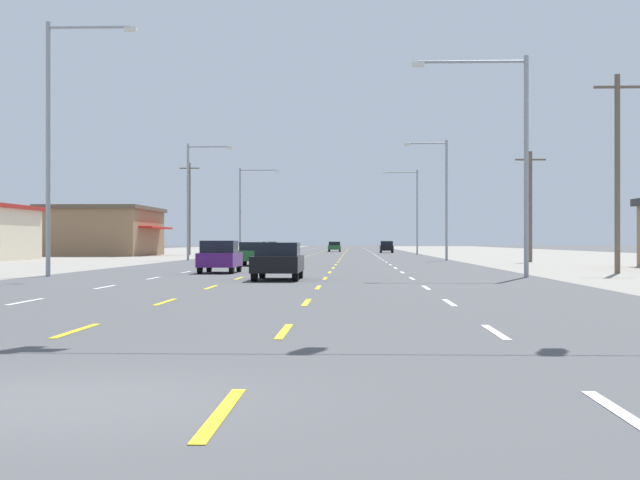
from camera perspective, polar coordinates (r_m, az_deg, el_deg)
The scene contains 21 objects.
ground_plane at distance 74.81m, azimuth -0.19°, elevation -1.23°, with size 572.00×572.00×0.00m, color #4C4C4F.
lot_apron_left at distance 79.71m, azimuth -18.26°, elevation -1.16°, with size 28.00×440.00×0.01m, color gray.
lot_apron_right at distance 77.88m, azimuth 18.33°, elevation -1.18°, with size 28.00×440.00×0.01m, color gray.
lane_markings at distance 113.29m, azimuth 0.57°, elevation -0.84°, with size 10.64×227.60×0.01m.
signal_span_wire at distance 18.50m, azimuth -7.07°, elevation 12.02°, with size 25.87×0.53×8.92m.
sedan_center_turn_nearest at distance 37.00m, azimuth -2.54°, elevation -1.24°, with size 1.80×4.50×1.46m.
hatchback_inner_left_near at distance 45.35m, azimuth -6.05°, elevation -0.99°, with size 1.72×3.90×1.54m.
sedan_inner_left_mid at distance 58.81m, azimuth -3.98°, elevation -0.81°, with size 1.80×4.50×1.46m.
sedan_far_left_midfar at distance 110.36m, azimuth -3.03°, elevation -0.47°, with size 1.80×4.50×1.46m.
hatchback_far_right_far at distance 124.31m, azimuth 4.02°, elevation -0.41°, with size 1.72×3.90×1.54m.
sedan_center_turn_farther at distance 136.69m, azimuth 0.88°, elevation -0.39°, with size 1.80×4.50×1.46m.
storefront_left_row_2 at distance 103.32m, azimuth -12.85°, elevation 0.53°, with size 11.53×15.98×5.16m.
streetlight_left_row_0 at distance 42.23m, azimuth -15.59°, elevation 6.32°, with size 3.91×0.26×10.90m.
streetlight_right_row_0 at distance 40.74m, azimuth 11.53°, elevation 5.55°, with size 4.89×0.26×9.31m.
streetlight_left_row_1 at distance 75.31m, azimuth -7.67°, elevation 2.82°, with size 3.68×0.26×9.21m.
streetlight_right_row_1 at distance 74.56m, azimuth 7.38°, elevation 2.90°, with size 3.39×0.26×9.41m.
streetlight_left_row_2 at distance 109.08m, azimuth -4.58°, elevation 2.17°, with size 4.60×0.26×9.93m.
streetlight_right_row_2 at distance 108.56m, azimuth 5.66°, elevation 2.07°, with size 3.97×0.26×9.64m.
utility_pole_right_row_0 at distance 46.62m, azimuth 17.45°, elevation 4.06°, with size 2.20×0.26×9.34m.
utility_pole_right_row_1 at distance 70.40m, azimuth 12.55°, elevation 2.12°, with size 2.20×0.26×8.03m.
utility_pole_left_row_2 at distance 105.75m, azimuth -7.86°, elevation 1.98°, with size 2.20×0.26×10.20m.
Camera 1 is at (2.91, -8.74, 1.51)m, focal length 53.20 mm.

